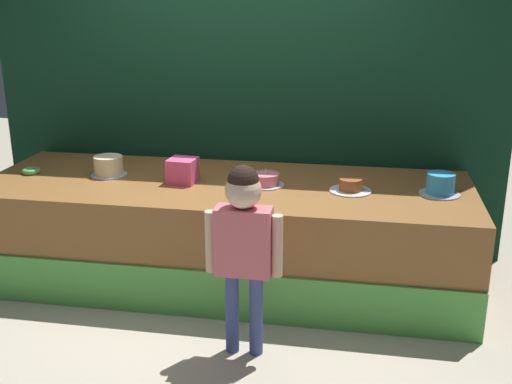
{
  "coord_description": "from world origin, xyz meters",
  "views": [
    {
      "loc": [
        0.98,
        -3.56,
        2.06
      ],
      "look_at": [
        0.27,
        0.37,
        0.77
      ],
      "focal_mm": 43.76,
      "sensor_mm": 36.0,
      "label": 1
    }
  ],
  "objects_px": {
    "child_figure": "(244,235)",
    "cake_center_right": "(351,186)",
    "pink_box": "(183,171)",
    "cake_far_left": "(108,166)",
    "cake_center_left": "(266,180)",
    "cake_far_right": "(440,185)",
    "donut": "(31,171)"
  },
  "relations": [
    {
      "from": "cake_far_left",
      "to": "cake_far_right",
      "type": "xyz_separation_m",
      "value": [
        2.39,
        -0.04,
        -0.0
      ]
    },
    {
      "from": "cake_far_right",
      "to": "donut",
      "type": "bearing_deg",
      "value": -179.63
    },
    {
      "from": "donut",
      "to": "cake_far_right",
      "type": "distance_m",
      "value": 2.98
    },
    {
      "from": "cake_far_left",
      "to": "cake_center_right",
      "type": "height_order",
      "value": "cake_far_left"
    },
    {
      "from": "child_figure",
      "to": "cake_center_right",
      "type": "relative_size",
      "value": 4.01
    },
    {
      "from": "pink_box",
      "to": "child_figure",
      "type": "bearing_deg",
      "value": -55.84
    },
    {
      "from": "donut",
      "to": "cake_far_left",
      "type": "distance_m",
      "value": 0.6
    },
    {
      "from": "child_figure",
      "to": "cake_far_left",
      "type": "relative_size",
      "value": 4.35
    },
    {
      "from": "cake_center_right",
      "to": "child_figure",
      "type": "bearing_deg",
      "value": -121.46
    },
    {
      "from": "cake_far_left",
      "to": "cake_far_right",
      "type": "height_order",
      "value": "cake_far_right"
    },
    {
      "from": "donut",
      "to": "cake_center_left",
      "type": "height_order",
      "value": "cake_center_left"
    },
    {
      "from": "child_figure",
      "to": "donut",
      "type": "bearing_deg",
      "value": 152.7
    },
    {
      "from": "child_figure",
      "to": "cake_far_left",
      "type": "distance_m",
      "value": 1.58
    },
    {
      "from": "cake_far_left",
      "to": "cake_center_right",
      "type": "relative_size",
      "value": 0.92
    },
    {
      "from": "child_figure",
      "to": "pink_box",
      "type": "height_order",
      "value": "child_figure"
    },
    {
      "from": "donut",
      "to": "cake_far_left",
      "type": "bearing_deg",
      "value": 5.84
    },
    {
      "from": "child_figure",
      "to": "pink_box",
      "type": "xyz_separation_m",
      "value": [
        -0.63,
        0.93,
        0.09
      ]
    },
    {
      "from": "child_figure",
      "to": "cake_center_left",
      "type": "xyz_separation_m",
      "value": [
        -0.03,
        0.96,
        0.04
      ]
    },
    {
      "from": "cake_far_right",
      "to": "cake_far_left",
      "type": "bearing_deg",
      "value": 178.99
    },
    {
      "from": "child_figure",
      "to": "cake_center_right",
      "type": "distance_m",
      "value": 1.08
    },
    {
      "from": "cake_center_left",
      "to": "cake_center_right",
      "type": "xyz_separation_m",
      "value": [
        0.6,
        -0.03,
        -0.0
      ]
    },
    {
      "from": "cake_far_left",
      "to": "pink_box",
      "type": "bearing_deg",
      "value": -7.15
    },
    {
      "from": "cake_center_left",
      "to": "cake_far_left",
      "type": "bearing_deg",
      "value": 177.84
    },
    {
      "from": "cake_center_right",
      "to": "pink_box",
      "type": "bearing_deg",
      "value": 179.85
    },
    {
      "from": "child_figure",
      "to": "cake_center_right",
      "type": "height_order",
      "value": "child_figure"
    },
    {
      "from": "pink_box",
      "to": "cake_center_left",
      "type": "relative_size",
      "value": 0.72
    },
    {
      "from": "pink_box",
      "to": "donut",
      "type": "distance_m",
      "value": 1.2
    },
    {
      "from": "cake_center_left",
      "to": "cake_center_right",
      "type": "relative_size",
      "value": 0.92
    },
    {
      "from": "child_figure",
      "to": "cake_far_left",
      "type": "xyz_separation_m",
      "value": [
        -1.23,
        1.0,
        0.07
      ]
    },
    {
      "from": "pink_box",
      "to": "cake_far_left",
      "type": "bearing_deg",
      "value": 172.85
    },
    {
      "from": "cake_center_left",
      "to": "child_figure",
      "type": "bearing_deg",
      "value": -88.09
    },
    {
      "from": "child_figure",
      "to": "cake_far_left",
      "type": "bearing_deg",
      "value": 140.75
    }
  ]
}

